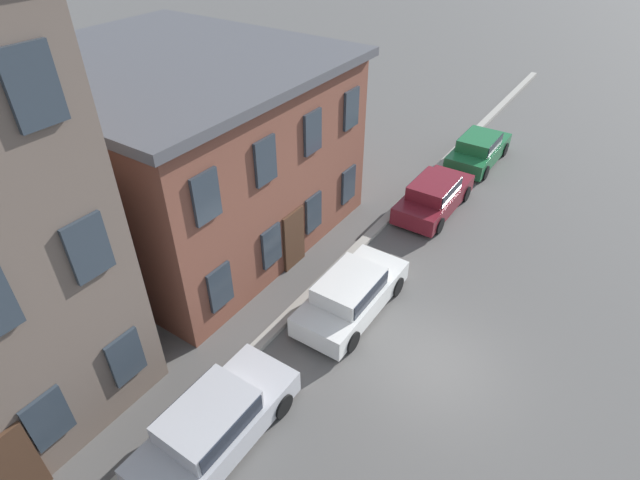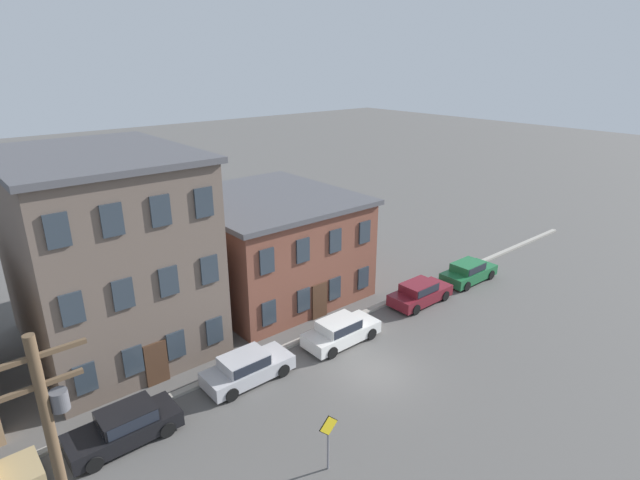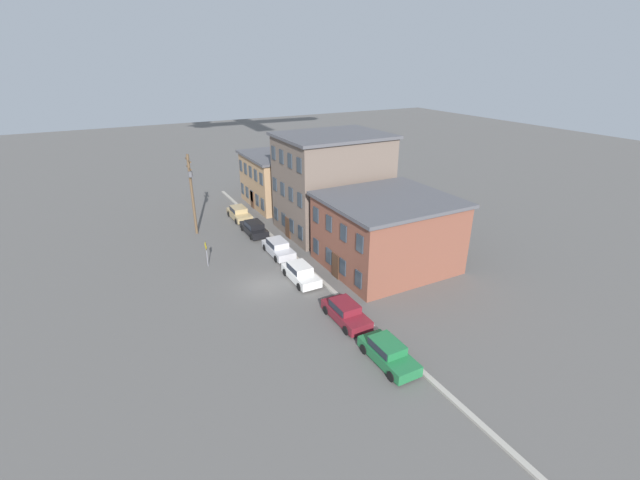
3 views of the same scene
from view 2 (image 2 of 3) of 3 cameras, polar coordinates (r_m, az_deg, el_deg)
The scene contains 11 objects.
ground_plane at distance 25.89m, azimuth 6.07°, elevation -14.66°, with size 200.00×200.00×0.00m, color #565451.
kerb_strip at distance 28.61m, azimuth -0.50°, elevation -10.66°, with size 56.00×0.36×0.16m, color #9E998E.
apartment_midblock at distance 28.36m, azimuth -23.26°, elevation -1.13°, with size 8.82×11.14×10.44m.
apartment_far at distance 32.93m, azimuth -5.95°, elevation -0.39°, with size 10.17×10.94×6.46m.
car_black at distance 22.91m, azimuth -21.40°, elevation -19.09°, with size 4.40×1.92×1.43m.
car_silver at distance 24.97m, azimuth -8.36°, elevation -14.15°, with size 4.40×1.92×1.43m.
car_white at distance 27.65m, azimuth 2.37°, elevation -10.26°, with size 4.40×1.92×1.43m.
car_maroon at distance 32.40m, azimuth 11.33°, elevation -5.86°, with size 4.40×1.92×1.43m.
car_green at distance 36.28m, azimuth 16.60°, elevation -3.43°, with size 4.40×1.92×1.43m.
caution_sign at distance 19.76m, azimuth 0.96°, elevation -21.28°, with size 0.91×0.08×2.49m.
utility_pole at distance 15.68m, azimuth -27.65°, elevation -21.54°, with size 2.40×0.44×8.64m.
Camera 2 is at (-15.62, -14.48, 14.71)m, focal length 28.00 mm.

